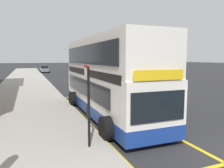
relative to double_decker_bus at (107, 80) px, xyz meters
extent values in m
plane|color=#28282B|center=(2.46, 25.09, -2.06)|extent=(260.00, 260.00, 0.00)
cube|color=#A39E93|center=(-4.54, 25.09, -1.99)|extent=(6.00, 76.00, 0.14)
cube|color=white|center=(0.01, 0.01, -0.71)|extent=(2.51, 10.73, 2.30)
cube|color=white|center=(0.01, 0.01, 1.39)|extent=(2.48, 10.51, 1.90)
cube|color=navy|center=(0.01, 0.01, -1.56)|extent=(2.53, 10.75, 0.60)
cube|color=black|center=(0.01, 0.01, 0.46)|extent=(2.54, 9.87, 0.36)
cube|color=black|center=(-1.27, 0.41, -0.41)|extent=(0.04, 8.58, 0.90)
cube|color=black|center=(-1.27, 0.01, 1.44)|extent=(0.04, 9.44, 1.00)
cube|color=black|center=(0.01, -5.37, -0.46)|extent=(2.21, 0.04, 1.10)
cube|color=yellow|center=(0.01, -5.37, 0.66)|extent=(2.01, 0.04, 0.36)
cylinder|color=black|center=(-1.34, -3.85, -1.56)|extent=(0.56, 1.00, 1.00)
cylinder|color=black|center=(1.35, -3.85, -1.56)|extent=(0.56, 1.00, 1.00)
cylinder|color=black|center=(-1.34, 2.96, -1.56)|extent=(0.56, 1.00, 1.00)
cylinder|color=black|center=(1.35, 2.96, -1.56)|extent=(0.56, 1.00, 1.00)
cube|color=gold|center=(-1.46, -0.30, -2.06)|extent=(0.16, 13.68, 0.01)
cube|color=gold|center=(1.44, -0.30, -2.06)|extent=(0.16, 13.68, 0.01)
cube|color=gold|center=(-0.01, 6.46, -2.06)|extent=(3.06, 0.16, 0.01)
cylinder|color=black|center=(-2.30, -4.49, -0.50)|extent=(0.09, 0.09, 2.86)
cube|color=silver|center=(-2.30, -4.23, 0.75)|extent=(0.05, 0.42, 0.30)
cube|color=red|center=(-2.30, -4.23, 0.95)|extent=(0.05, 0.42, 0.10)
cube|color=black|center=(-2.30, -4.39, -0.62)|extent=(0.06, 0.28, 0.40)
cube|color=slate|center=(-0.61, 40.70, -1.40)|extent=(1.76, 4.20, 0.72)
cube|color=black|center=(-0.61, 40.60, -0.74)|extent=(1.52, 1.90, 0.60)
cylinder|color=black|center=(-1.55, 42.00, -1.76)|extent=(0.22, 0.60, 0.60)
cylinder|color=black|center=(0.32, 42.00, -1.76)|extent=(0.22, 0.60, 0.60)
cylinder|color=black|center=(-1.55, 39.40, -1.76)|extent=(0.22, 0.60, 0.60)
cylinder|color=black|center=(0.32, 39.40, -1.76)|extent=(0.22, 0.60, 0.60)
cube|color=#196066|center=(7.55, 28.89, -1.40)|extent=(1.76, 4.20, 0.72)
cube|color=black|center=(7.55, 28.79, -0.74)|extent=(1.52, 1.90, 0.60)
cylinder|color=black|center=(6.61, 30.19, -1.76)|extent=(0.22, 0.60, 0.60)
cylinder|color=black|center=(8.48, 30.19, -1.76)|extent=(0.22, 0.60, 0.60)
cylinder|color=black|center=(6.61, 27.59, -1.76)|extent=(0.22, 0.60, 0.60)
cylinder|color=black|center=(8.48, 27.59, -1.76)|extent=(0.22, 0.60, 0.60)
camera|label=1|loc=(-4.26, -11.73, 1.23)|focal=34.61mm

